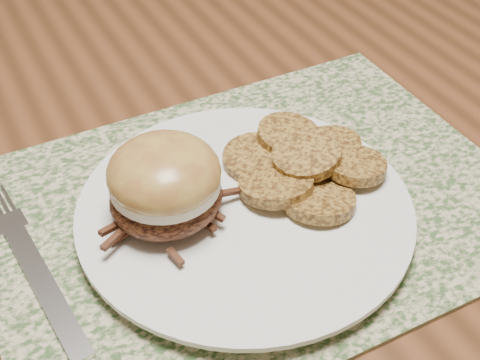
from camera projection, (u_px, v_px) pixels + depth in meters
name	position (u px, v px, depth m)	size (l,w,h in m)	color
placemat	(253.00, 205.00, 0.57)	(0.45, 0.33, 0.00)	#38542B
dinner_plate	(245.00, 212.00, 0.55)	(0.26, 0.26, 0.02)	white
pork_sandwich	(165.00, 183.00, 0.52)	(0.12, 0.11, 0.07)	black
roasted_potatoes	(302.00, 164.00, 0.57)	(0.15, 0.16, 0.04)	olive
fork	(32.00, 263.00, 0.52)	(0.04, 0.21, 0.00)	silver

